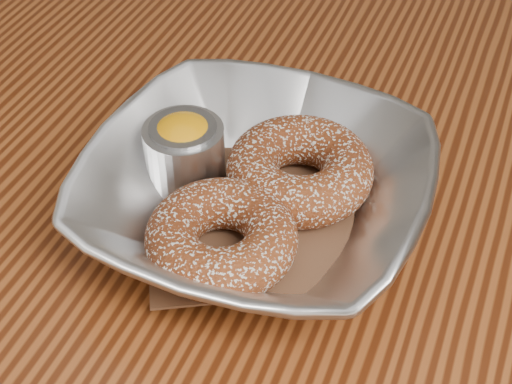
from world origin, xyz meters
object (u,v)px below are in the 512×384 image
at_px(donut_front, 222,238).
at_px(ramekin, 184,150).
at_px(donut_back, 300,170).
at_px(table, 227,260).
at_px(serving_bowl, 256,195).

relative_size(donut_front, ramekin, 1.72).
bearing_deg(donut_front, donut_back, 72.73).
relative_size(table, donut_back, 11.97).
bearing_deg(donut_front, ramekin, 131.74).
xyz_separation_m(donut_front, ramekin, (-0.05, 0.06, 0.01)).
xyz_separation_m(table, donut_back, (0.06, -0.01, 0.13)).
bearing_deg(serving_bowl, table, 134.52).
height_order(donut_back, ramekin, ramekin).
bearing_deg(donut_front, serving_bowl, 82.57).
distance_m(table, ramekin, 0.14).
height_order(serving_bowl, donut_back, serving_bowl).
distance_m(table, donut_front, 0.16).
distance_m(table, donut_back, 0.14).
height_order(table, ramekin, ramekin).
distance_m(table, serving_bowl, 0.14).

